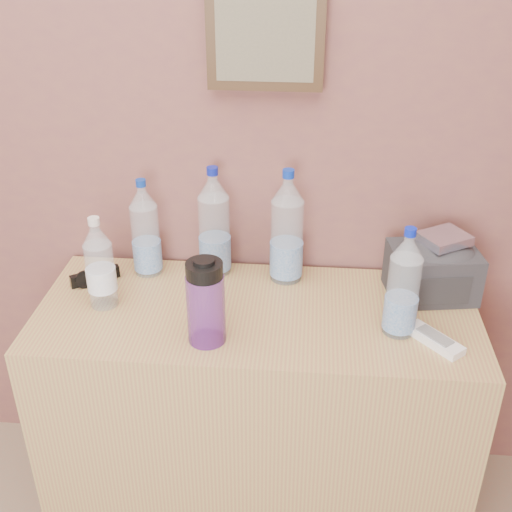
{
  "coord_description": "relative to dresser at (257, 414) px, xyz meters",
  "views": [
    {
      "loc": [
        0.46,
        0.3,
        1.71
      ],
      "look_at": [
        0.33,
        1.71,
        0.92
      ],
      "focal_mm": 45.0,
      "sensor_mm": 36.0,
      "label": 1
    }
  ],
  "objects": [
    {
      "name": "nalgene_bottle",
      "position": [
        -0.11,
        -0.14,
        0.49
      ],
      "size": [
        0.09,
        0.09,
        0.23
      ],
      "rotation": [
        0.0,
        0.0,
        -0.26
      ],
      "color": "#60238E",
      "rests_on": "dresser"
    },
    {
      "name": "pet_small",
      "position": [
        -0.42,
        -0.01,
        0.49
      ],
      "size": [
        0.08,
        0.08,
        0.26
      ],
      "rotation": [
        0.0,
        0.0,
        -0.19
      ],
      "color": "#D1E5FE",
      "rests_on": "dresser"
    },
    {
      "name": "ac_remote",
      "position": [
        0.45,
        -0.11,
        0.38
      ],
      "size": [
        0.14,
        0.15,
        0.02
      ],
      "primitive_type": "cube",
      "rotation": [
        0.0,
        0.0,
        -0.85
      ],
      "color": "silver",
      "rests_on": "dresser"
    },
    {
      "name": "pet_large_a",
      "position": [
        -0.34,
        0.18,
        0.5
      ],
      "size": [
        0.08,
        0.08,
        0.29
      ],
      "rotation": [
        0.0,
        0.0,
        -0.2
      ],
      "color": "white",
      "rests_on": "dresser"
    },
    {
      "name": "foil_packet",
      "position": [
        0.49,
        0.14,
        0.54
      ],
      "size": [
        0.16,
        0.15,
        0.03
      ],
      "primitive_type": "cube",
      "rotation": [
        0.0,
        0.0,
        0.55
      ],
      "color": "silver",
      "rests_on": "toiletry_bag"
    },
    {
      "name": "pet_large_c",
      "position": [
        -0.14,
        0.2,
        0.52
      ],
      "size": [
        0.09,
        0.09,
        0.33
      ],
      "rotation": [
        0.0,
        0.0,
        0.31
      ],
      "color": "#ADCBDE",
      "rests_on": "dresser"
    },
    {
      "name": "dresser",
      "position": [
        0.0,
        0.0,
        0.0
      ],
      "size": [
        1.19,
        0.5,
        0.74
      ],
      "primitive_type": "cube",
      "color": "tan",
      "rests_on": "ground"
    },
    {
      "name": "pet_large_d",
      "position": [
        0.37,
        -0.06,
        0.5
      ],
      "size": [
        0.08,
        0.08,
        0.29
      ],
      "rotation": [
        0.0,
        0.0,
        0.1
      ],
      "color": "white",
      "rests_on": "dresser"
    },
    {
      "name": "sunglasses",
      "position": [
        -0.48,
        0.11,
        0.39
      ],
      "size": [
        0.15,
        0.12,
        0.04
      ],
      "primitive_type": null,
      "rotation": [
        0.0,
        0.0,
        0.6
      ],
      "color": "black",
      "rests_on": "dresser"
    },
    {
      "name": "toiletry_bag",
      "position": [
        0.47,
        0.13,
        0.45
      ],
      "size": [
        0.26,
        0.2,
        0.16
      ],
      "primitive_type": null,
      "rotation": [
        0.0,
        0.0,
        0.16
      ],
      "color": "black",
      "rests_on": "dresser"
    },
    {
      "name": "pet_large_b",
      "position": [
        0.07,
        0.18,
        0.52
      ],
      "size": [
        0.09,
        0.09,
        0.34
      ],
      "rotation": [
        0.0,
        0.0,
        0.3
      ],
      "color": "silver",
      "rests_on": "dresser"
    },
    {
      "name": "picture_frame",
      "position": [
        0.0,
        0.24,
        1.03
      ],
      "size": [
        0.3,
        0.03,
        0.25
      ],
      "primitive_type": null,
      "color": "#382311",
      "rests_on": "room_shell"
    }
  ]
}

